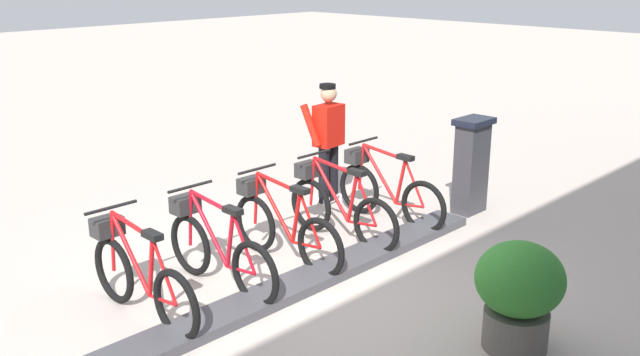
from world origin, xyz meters
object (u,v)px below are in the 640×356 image
(bike_docked_2, at_px, (282,225))
(bike_docked_0, at_px, (386,189))
(payment_kiosk, at_px, (471,164))
(bike_docked_4, at_px, (138,275))
(bike_docked_1, at_px, (337,206))
(bike_docked_3, at_px, (216,248))
(planter_bush, at_px, (519,291))
(worker_near_rack, at_px, (328,139))

(bike_docked_2, bearing_deg, bike_docked_0, -90.00)
(bike_docked_0, xyz_separation_m, bike_docked_2, (0.00, 1.81, 0.00))
(payment_kiosk, height_order, bike_docked_4, payment_kiosk)
(bike_docked_0, xyz_separation_m, bike_docked_1, (0.00, 0.90, 0.00))
(payment_kiosk, distance_m, bike_docked_1, 2.06)
(bike_docked_3, bearing_deg, planter_bush, -159.04)
(bike_docked_0, relative_size, worker_near_rack, 1.04)
(bike_docked_4, height_order, worker_near_rack, worker_near_rack)
(bike_docked_2, bearing_deg, worker_near_rack, -60.14)
(worker_near_rack, bearing_deg, bike_docked_0, 178.51)
(payment_kiosk, xyz_separation_m, bike_docked_1, (0.57, 1.97, -0.24))
(bike_docked_1, bearing_deg, bike_docked_3, 90.00)
(bike_docked_4, relative_size, worker_near_rack, 1.04)
(bike_docked_1, xyz_separation_m, bike_docked_2, (0.00, 0.90, 0.00))
(planter_bush, bearing_deg, bike_docked_0, -30.39)
(bike_docked_2, height_order, bike_docked_3, same)
(payment_kiosk, relative_size, bike_docked_0, 0.74)
(bike_docked_3, height_order, worker_near_rack, worker_near_rack)
(bike_docked_2, bearing_deg, payment_kiosk, -101.25)
(bike_docked_1, bearing_deg, payment_kiosk, -106.19)
(payment_kiosk, bearing_deg, bike_docked_1, 73.81)
(bike_docked_1, relative_size, bike_docked_3, 1.00)
(bike_docked_1, bearing_deg, bike_docked_4, 90.00)
(bike_docked_2, distance_m, planter_bush, 2.81)
(payment_kiosk, xyz_separation_m, bike_docked_4, (0.57, 4.68, -0.24))
(payment_kiosk, distance_m, planter_bush, 3.51)
(bike_docked_0, height_order, planter_bush, bike_docked_0)
(bike_docked_3, xyz_separation_m, bike_docked_4, (0.00, 0.90, 0.00))
(bike_docked_0, height_order, worker_near_rack, worker_near_rack)
(bike_docked_0, height_order, bike_docked_2, same)
(bike_docked_1, distance_m, planter_bush, 2.90)
(bike_docked_1, xyz_separation_m, worker_near_rack, (1.05, -0.93, 0.48))
(bike_docked_1, relative_size, planter_bush, 1.77)
(bike_docked_1, xyz_separation_m, planter_bush, (-2.80, 0.74, 0.11))
(payment_kiosk, relative_size, bike_docked_3, 0.74)
(bike_docked_0, distance_m, bike_docked_4, 3.62)
(worker_near_rack, bearing_deg, bike_docked_2, 119.86)
(bike_docked_1, relative_size, bike_docked_2, 1.00)
(bike_docked_0, xyz_separation_m, bike_docked_3, (0.00, 2.71, 0.00))
(bike_docked_1, height_order, planter_bush, bike_docked_1)
(payment_kiosk, bearing_deg, planter_bush, 129.45)
(bike_docked_3, distance_m, planter_bush, 3.00)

